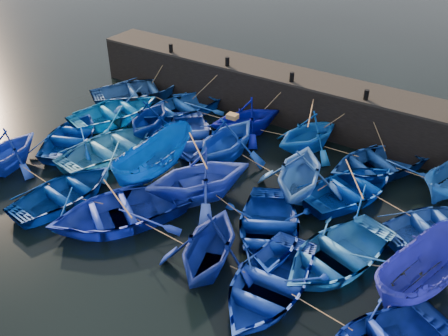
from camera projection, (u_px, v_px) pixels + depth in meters
The scene contains 34 objects.
ground at pixel (182, 217), 20.69m from camera, with size 120.00×120.00×0.00m, color black.
quay_wall at pixel (297, 99), 27.37m from camera, with size 26.00×2.50×2.50m, color black.
quay_top at pixel (299, 77), 26.66m from camera, with size 26.00×2.50×0.12m, color black.
bollard_0 at pixel (171, 48), 29.55m from camera, with size 0.24×0.24×0.50m, color black.
bollard_1 at pixel (227, 62), 27.70m from camera, with size 0.24×0.24×0.50m, color black.
bollard_2 at pixel (292, 77), 25.86m from camera, with size 0.24×0.24×0.50m, color black.
bollard_3 at pixel (366, 95), 24.01m from camera, with size 0.24×0.24×0.50m, color black.
boat_0 at pixel (138, 90), 29.99m from camera, with size 3.97×5.55×1.15m, color navy.
boat_1 at pixel (180, 107), 28.22m from camera, with size 3.72×5.20×1.08m, color #0F42A1.
boat_2 at pixel (246, 117), 26.01m from camera, with size 3.42×3.97×2.09m, color #030A8F.
boat_3 at pixel (309, 133), 24.60m from camera, with size 3.47×4.02×2.12m, color blue.
boat_4 at pixel (377, 162), 23.26m from camera, with size 3.71×5.19×1.08m, color navy.
boat_6 at pixel (116, 111), 27.69m from camera, with size 3.77×5.27×1.09m, color blue.
boat_7 at pixel (149, 117), 26.14m from camera, with size 3.22×3.73×1.96m, color navy.
boat_8 at pixel (189, 135), 25.49m from camera, with size 3.53×4.94×1.02m, color #2544B2.
boat_9 at pixel (227, 139), 23.86m from camera, with size 3.83×4.45×2.34m, color #0D37A3.
boat_10 at pixel (300, 172), 21.43m from camera, with size 3.83×4.44×2.34m, color blue.
boat_11 at pixel (352, 188), 21.55m from camera, with size 3.50×4.89×1.02m, color #003096.
boat_12 at pixel (433, 226), 19.52m from camera, with size 3.13×4.38×0.91m, color #1A4396.
boat_13 at pixel (71, 136), 25.46m from camera, with size 3.38×4.72×0.98m, color navy.
boat_14 at pixel (110, 148), 24.36m from camera, with size 3.85×5.38×1.12m, color #2E79C7.
boat_15 at pixel (154, 159), 22.70m from camera, with size 1.86×4.94×1.91m, color #01409B.
boat_16 at pixel (199, 176), 21.07m from camera, with size 4.06×4.71×2.48m, color blue.
boat_17 at pixel (268, 228), 19.28m from camera, with size 3.64×5.09×1.06m, color navy.
boat_18 at pixel (336, 254), 18.04m from camera, with size 3.70×5.17×1.07m, color blue.
boat_19 at pixel (424, 270), 16.79m from camera, with size 1.85×4.90×1.89m, color navy.
boat_20 at pixel (5, 151), 23.24m from camera, with size 3.29×3.82×2.01m, color #14309B.
boat_21 at pixel (64, 192), 21.31m from camera, with size 3.44×4.81×1.00m, color navy.
boat_22 at pixel (119, 210), 20.11m from camera, with size 4.09×5.72×1.19m, color #162DBD.
boat_23 at pixel (209, 245), 17.63m from camera, with size 3.60×4.17×2.20m, color navy.
boat_24 at pixel (268, 284), 16.83m from camera, with size 3.68×5.14×1.07m, color #1639BB.
wooden_crate at pixel (232, 116), 23.02m from camera, with size 0.50×0.38×0.22m, color olive.
mooring_ropes at pixel (251, 150), 23.53m from camera, with size 18.12×11.59×2.10m.
loose_oars at pixel (250, 158), 21.35m from camera, with size 9.53×11.43×1.52m.
Camera 1 is at (10.42, -12.60, 12.97)m, focal length 40.00 mm.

